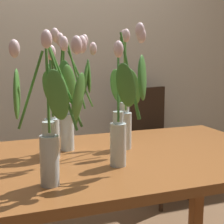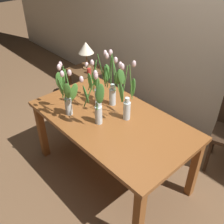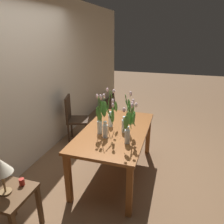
% 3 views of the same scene
% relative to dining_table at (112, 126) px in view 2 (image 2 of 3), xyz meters
% --- Properties ---
extents(ground_plane, '(18.00, 18.00, 0.00)m').
position_rel_dining_table_xyz_m(ground_plane, '(0.00, 0.00, -0.65)').
color(ground_plane, brown).
extents(room_wall_rear, '(9.00, 0.10, 2.70)m').
position_rel_dining_table_xyz_m(room_wall_rear, '(0.00, 1.42, 0.70)').
color(room_wall_rear, beige).
rests_on(room_wall_rear, ground).
extents(dining_table, '(1.60, 0.90, 0.74)m').
position_rel_dining_table_xyz_m(dining_table, '(0.00, 0.00, 0.00)').
color(dining_table, brown).
rests_on(dining_table, ground).
extents(tulip_vase_0, '(0.25, 0.17, 0.58)m').
position_rel_dining_table_xyz_m(tulip_vase_0, '(-0.16, 0.16, 0.33)').
color(tulip_vase_0, silver).
rests_on(tulip_vase_0, dining_table).
extents(tulip_vase_1, '(0.15, 0.25, 0.58)m').
position_rel_dining_table_xyz_m(tulip_vase_1, '(-0.25, 0.05, 0.30)').
color(tulip_vase_1, silver).
rests_on(tulip_vase_1, dining_table).
extents(tulip_vase_2, '(0.19, 0.18, 0.58)m').
position_rel_dining_table_xyz_m(tulip_vase_2, '(-0.01, -0.17, 0.32)').
color(tulip_vase_2, silver).
rests_on(tulip_vase_2, dining_table).
extents(tulip_vase_3, '(0.26, 0.15, 0.54)m').
position_rel_dining_table_xyz_m(tulip_vase_3, '(-0.32, -0.27, 0.32)').
color(tulip_vase_3, silver).
rests_on(tulip_vase_3, dining_table).
extents(tulip_vase_4, '(0.11, 0.22, 0.58)m').
position_rel_dining_table_xyz_m(tulip_vase_4, '(0.10, 0.10, 0.28)').
color(tulip_vase_4, silver).
rests_on(tulip_vase_4, dining_table).
extents(side_table, '(0.44, 0.44, 0.55)m').
position_rel_dining_table_xyz_m(side_table, '(-1.34, 0.72, -0.22)').
color(side_table, brown).
rests_on(side_table, ground).
extents(table_lamp, '(0.22, 0.22, 0.40)m').
position_rel_dining_table_xyz_m(table_lamp, '(-1.35, 0.74, 0.21)').
color(table_lamp, olive).
rests_on(table_lamp, side_table).
extents(pillar_candle, '(0.06, 0.06, 0.07)m').
position_rel_dining_table_xyz_m(pillar_candle, '(-1.20, 0.66, -0.06)').
color(pillar_candle, '#B72D23').
rests_on(pillar_candle, side_table).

